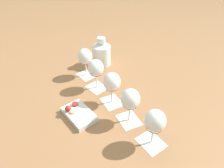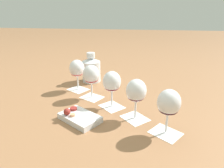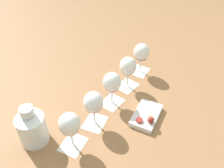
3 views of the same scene
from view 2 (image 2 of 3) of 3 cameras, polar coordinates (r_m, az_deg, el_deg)
ground_plane at (r=0.99m, az=-0.04°, el=-6.50°), size 8.00×8.00×0.00m
tasting_card_0 at (r=1.21m, az=-9.62°, el=-1.53°), size 0.14×0.14×0.00m
tasting_card_1 at (r=1.09m, az=-5.71°, el=-3.78°), size 0.14×0.13×0.00m
tasting_card_2 at (r=0.99m, az=0.09°, el=-6.42°), size 0.14×0.14×0.00m
tasting_card_3 at (r=0.90m, az=6.58°, el=-9.65°), size 0.14×0.14×0.00m
tasting_card_4 at (r=0.82m, az=15.05°, el=-13.33°), size 0.14×0.14×0.00m
wine_glass_0 at (r=1.17m, az=-9.98°, el=4.07°), size 0.09×0.09×0.18m
wine_glass_1 at (r=1.05m, az=-5.95°, el=2.36°), size 0.09×0.09×0.18m
wine_glass_2 at (r=0.94m, az=0.10°, el=0.28°), size 0.09×0.09×0.18m
wine_glass_3 at (r=0.84m, az=6.92°, el=-2.38°), size 0.09×0.09×0.18m
wine_glass_4 at (r=0.76m, az=15.90°, el=-5.59°), size 0.09×0.09×0.18m
ceramic_vase at (r=1.31m, az=-5.93°, el=4.25°), size 0.12×0.12×0.19m
snack_dish at (r=0.88m, az=-9.40°, el=-9.35°), size 0.21×0.18×0.06m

